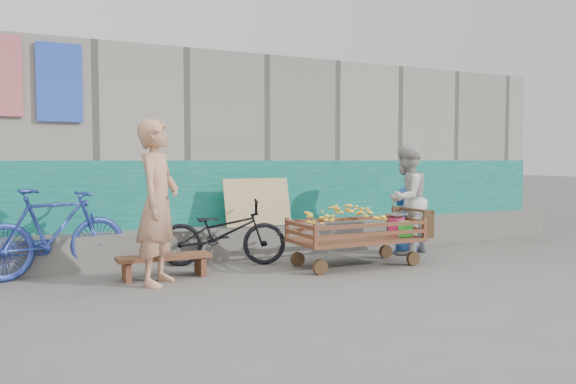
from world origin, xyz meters
name	(u,v)px	position (x,y,z in m)	size (l,w,h in m)	color
ground	(311,292)	(0.00, 0.00, 0.00)	(80.00, 80.00, 0.00)	#575550
building_wall	(200,157)	(0.00, 4.05, 1.47)	(12.00, 3.50, 3.00)	gray
banana_cart	(354,226)	(1.19, 1.04, 0.54)	(1.86, 0.85, 0.79)	#532918
bench	(164,261)	(-1.26, 1.37, 0.20)	(1.10, 0.33, 0.28)	#532918
vendor_man	(158,202)	(-1.39, 1.06, 0.93)	(0.68, 0.45, 1.86)	tan
woman	(406,199)	(2.42, 1.53, 0.82)	(0.80, 0.62, 1.64)	beige
child	(406,221)	(2.42, 1.54, 0.50)	(0.49, 0.32, 1.00)	#2150A3
bicycle_dark	(223,233)	(-0.36, 1.85, 0.44)	(0.58, 1.67, 0.88)	black
bicycle_blue	(53,232)	(-2.44, 2.05, 0.54)	(0.50, 1.78, 1.07)	#2B409F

